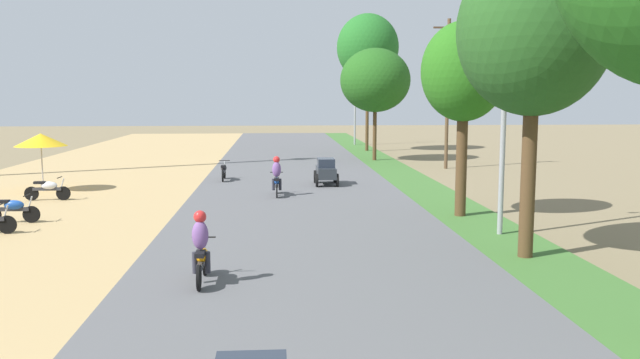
% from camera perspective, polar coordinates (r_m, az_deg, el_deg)
% --- Properties ---
extents(parked_motorbike_fifth, '(1.80, 0.54, 0.94)m').
position_cam_1_polar(parked_motorbike_fifth, '(23.77, -25.12, -2.27)').
color(parked_motorbike_fifth, black).
rests_on(parked_motorbike_fifth, dirt_shoulder).
extents(parked_motorbike_sixth, '(1.80, 0.54, 0.94)m').
position_cam_1_polar(parked_motorbike_sixth, '(28.33, -22.53, -0.70)').
color(parked_motorbike_sixth, black).
rests_on(parked_motorbike_sixth, dirt_shoulder).
extents(vendor_umbrella, '(2.20, 2.20, 2.52)m').
position_cam_1_polar(vendor_umbrella, '(31.03, -23.06, 3.19)').
color(vendor_umbrella, '#99999E').
rests_on(vendor_umbrella, dirt_shoulder).
extents(median_tree_second, '(3.83, 3.83, 7.93)m').
position_cam_1_polar(median_tree_second, '(17.59, 18.08, 12.13)').
color(median_tree_second, '#4C351E').
rests_on(median_tree_second, median_strip).
extents(median_tree_third, '(2.91, 2.91, 6.68)m').
position_cam_1_polar(median_tree_third, '(23.11, 12.37, 9.01)').
color(median_tree_third, '#4C351E').
rests_on(median_tree_third, median_strip).
extents(median_tree_fourth, '(4.49, 4.49, 7.16)m').
position_cam_1_polar(median_tree_fourth, '(42.51, 4.81, 8.57)').
color(median_tree_fourth, '#4C351E').
rests_on(median_tree_fourth, median_strip).
extents(median_tree_fifth, '(4.60, 4.60, 10.19)m').
position_cam_1_polar(median_tree_fifth, '(49.91, 4.16, 11.34)').
color(median_tree_fifth, '#4C351E').
rests_on(median_tree_fifth, median_strip).
extents(streetlamp_near, '(3.16, 0.20, 8.36)m').
position_cam_1_polar(streetlamp_near, '(20.25, 15.77, 8.78)').
color(streetlamp_near, gray).
rests_on(streetlamp_near, median_strip).
extents(streetlamp_mid, '(3.16, 0.20, 8.48)m').
position_cam_1_polar(streetlamp_mid, '(56.04, 3.06, 7.99)').
color(streetlamp_mid, gray).
rests_on(streetlamp_mid, median_strip).
extents(utility_pole_near, '(1.80, 0.20, 8.53)m').
position_cam_1_polar(utility_pole_near, '(38.63, 11.01, 7.52)').
color(utility_pole_near, brown).
rests_on(utility_pole_near, ground).
extents(car_hatchback_charcoal, '(1.04, 2.00, 1.23)m').
position_cam_1_polar(car_hatchback_charcoal, '(30.63, 0.52, 0.79)').
color(car_hatchback_charcoal, '#282D33').
rests_on(car_hatchback_charcoal, road_strip).
extents(motorbike_ahead_second, '(0.54, 1.80, 1.66)m').
position_cam_1_polar(motorbike_ahead_second, '(14.81, -10.27, -5.96)').
color(motorbike_ahead_second, black).
rests_on(motorbike_ahead_second, road_strip).
extents(motorbike_ahead_third, '(0.54, 1.80, 1.66)m').
position_cam_1_polar(motorbike_ahead_third, '(27.27, -3.78, 0.20)').
color(motorbike_ahead_third, black).
rests_on(motorbike_ahead_third, road_strip).
extents(motorbike_ahead_fourth, '(0.54, 1.80, 0.94)m').
position_cam_1_polar(motorbike_ahead_fourth, '(32.63, -8.35, 0.81)').
color(motorbike_ahead_fourth, black).
rests_on(motorbike_ahead_fourth, road_strip).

